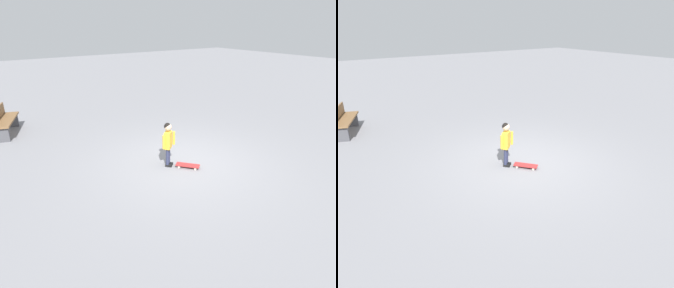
# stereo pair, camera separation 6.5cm
# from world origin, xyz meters

# --- Properties ---
(ground_plane) EXTENTS (50.00, 50.00, 0.00)m
(ground_plane) POSITION_xyz_m (0.00, 0.00, 0.00)
(ground_plane) COLOR gray
(child_person) EXTENTS (0.27, 0.40, 1.06)m
(child_person) POSITION_xyz_m (-0.11, -0.46, 0.66)
(child_person) COLOR #2D3351
(child_person) RESTS_ON ground
(skateboard) EXTENTS (0.55, 0.50, 0.07)m
(skateboard) POSITION_xyz_m (0.25, -0.15, 0.06)
(skateboard) COLOR #B22D2D
(skateboard) RESTS_ON ground
(street_bench) EXTENTS (1.66, 0.94, 0.80)m
(street_bench) POSITION_xyz_m (-4.67, -3.26, 0.42)
(street_bench) COLOR brown
(street_bench) RESTS_ON ground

